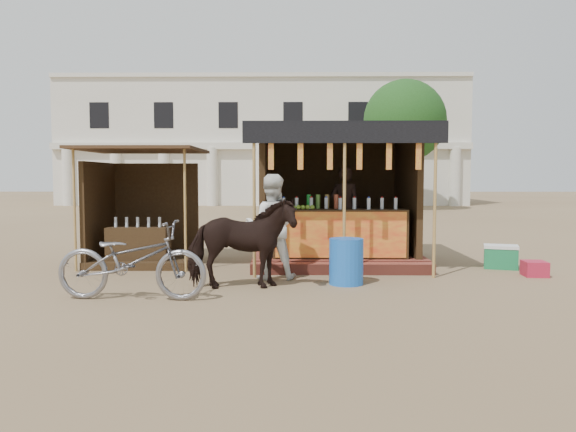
# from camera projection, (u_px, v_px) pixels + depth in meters

# --- Properties ---
(ground) EXTENTS (120.00, 120.00, 0.00)m
(ground) POSITION_uv_depth(u_px,v_px,m) (287.00, 296.00, 8.49)
(ground) COLOR #846B4C
(ground) RESTS_ON ground
(main_stall) EXTENTS (3.60, 3.61, 2.78)m
(main_stall) POSITION_uv_depth(u_px,v_px,m) (337.00, 214.00, 11.76)
(main_stall) COLOR brown
(main_stall) RESTS_ON ground
(secondary_stall) EXTENTS (2.40, 2.40, 2.38)m
(secondary_stall) POSITION_uv_depth(u_px,v_px,m) (137.00, 222.00, 11.70)
(secondary_stall) COLOR #352513
(secondary_stall) RESTS_ON ground
(cow) EXTENTS (1.81, 0.97, 1.47)m
(cow) POSITION_uv_depth(u_px,v_px,m) (241.00, 244.00, 8.96)
(cow) COLOR black
(cow) RESTS_ON ground
(motorbike) EXTENTS (2.25, 0.89, 1.16)m
(motorbike) POSITION_uv_depth(u_px,v_px,m) (132.00, 260.00, 8.20)
(motorbike) COLOR gray
(motorbike) RESTS_ON ground
(bystander) EXTENTS (0.94, 0.75, 1.85)m
(bystander) POSITION_uv_depth(u_px,v_px,m) (271.00, 227.00, 9.85)
(bystander) COLOR white
(bystander) RESTS_ON ground
(blue_barrel) EXTENTS (0.74, 0.74, 0.77)m
(blue_barrel) POSITION_uv_depth(u_px,v_px,m) (346.00, 261.00, 9.38)
(blue_barrel) COLOR blue
(blue_barrel) RESTS_ON ground
(red_crate) EXTENTS (0.42, 0.44, 0.27)m
(red_crate) POSITION_uv_depth(u_px,v_px,m) (535.00, 269.00, 10.16)
(red_crate) COLOR #AE1D36
(red_crate) RESTS_ON ground
(cooler) EXTENTS (0.74, 0.61, 0.46)m
(cooler) POSITION_uv_depth(u_px,v_px,m) (501.00, 257.00, 11.02)
(cooler) COLOR #1B7B46
(cooler) RESTS_ON ground
(background_building) EXTENTS (26.00, 7.45, 8.18)m
(background_building) POSITION_uv_depth(u_px,v_px,m) (264.00, 145.00, 38.11)
(background_building) COLOR silver
(background_building) RESTS_ON ground
(tree) EXTENTS (4.50, 4.40, 7.00)m
(tree) POSITION_uv_depth(u_px,v_px,m) (400.00, 124.00, 30.19)
(tree) COLOR #382314
(tree) RESTS_ON ground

